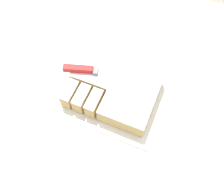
{
  "coord_description": "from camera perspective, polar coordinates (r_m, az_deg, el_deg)",
  "views": [
    {
      "loc": [
        0.25,
        -0.52,
        1.77
      ],
      "look_at": [
        0.07,
        -0.09,
        0.94
      ],
      "focal_mm": 42.0,
      "sensor_mm": 36.0,
      "label": 1
    }
  ],
  "objects": [
    {
      "name": "knife",
      "position": [
        0.94,
        -5.17,
        4.26
      ],
      "size": [
        0.28,
        0.11,
        0.02
      ],
      "rotation": [
        0.0,
        0.0,
        0.31
      ],
      "color": "silver",
      "rests_on": "cake"
    },
    {
      "name": "cake",
      "position": [
        0.95,
        0.4,
        0.08
      ],
      "size": [
        0.32,
        0.24,
        0.07
      ],
      "color": "tan",
      "rests_on": "cake_board"
    },
    {
      "name": "ground_plane",
      "position": [
        1.86,
        -1.05,
        -11.32
      ],
      "size": [
        8.0,
        8.0,
        0.0
      ],
      "primitive_type": "plane",
      "color": "#9E9384"
    },
    {
      "name": "countertop",
      "position": [
        1.44,
        -1.33,
        -5.73
      ],
      "size": [
        1.4,
        1.1,
        0.9
      ],
      "color": "beige",
      "rests_on": "ground_plane"
    },
    {
      "name": "cake_board",
      "position": [
        0.98,
        0.0,
        -1.11
      ],
      "size": [
        0.39,
        0.31,
        0.01
      ],
      "color": "white",
      "rests_on": "countertop"
    }
  ]
}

